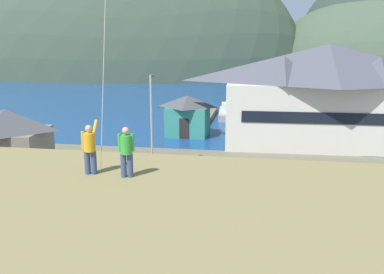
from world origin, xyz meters
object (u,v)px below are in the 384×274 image
object	(u,v)px
harbor_lodge	(327,92)
person_companion	(126,150)
parked_car_mid_row_near	(276,176)
parking_light_pole	(152,117)
parked_car_back_row_right	(310,217)
person_kite_flyer	(90,147)
moored_boat_outer_mooring	(228,112)
parked_car_corner_spot	(140,171)
wharf_dock	(201,117)
parked_car_front_row_end	(206,177)
storage_shed_waterside	(188,115)
storage_shed_near_lot	(7,142)
moored_boat_wharfside	(179,112)

from	to	relation	value
harbor_lodge	person_companion	size ratio (longest dim) A/B	12.50
harbor_lodge	parked_car_mid_row_near	size ratio (longest dim) A/B	5.02
parked_car_mid_row_near	parking_light_pole	bearing A→B (deg)	164.03
parked_car_mid_row_near	parked_car_back_row_right	distance (m)	7.30
person_kite_flyer	moored_boat_outer_mooring	bearing A→B (deg)	88.17
parked_car_mid_row_near	parked_car_corner_spot	bearing A→B (deg)	-176.54
parked_car_corner_spot	person_kite_flyer	xyz separation A→B (m)	(3.04, -15.89, 6.11)
person_companion	parked_car_back_row_right	bearing A→B (deg)	51.81
harbor_lodge	person_companion	distance (m)	33.12
harbor_lodge	parked_car_corner_spot	xyz separation A→B (m)	(-15.65, -15.11, -4.49)
harbor_lodge	parking_light_pole	world-z (taller)	harbor_lodge
wharf_dock	harbor_lodge	bearing A→B (deg)	-39.66
parked_car_front_row_end	parking_light_pole	xyz separation A→B (m)	(-5.11, 4.13, 3.57)
parking_light_pole	wharf_dock	bearing A→B (deg)	88.04
storage_shed_waterside	storage_shed_near_lot	bearing A→B (deg)	-125.22
storage_shed_waterside	parked_car_front_row_end	bearing A→B (deg)	-75.93
moored_boat_wharfside	person_kite_flyer	xyz separation A→B (m)	(5.56, -44.68, 6.46)
harbor_lodge	person_companion	world-z (taller)	harbor_lodge
harbor_lodge	parking_light_pole	size ratio (longest dim) A/B	2.73
wharf_dock	person_companion	xyz separation A→B (m)	(3.49, -43.34, 6.81)
harbor_lodge	parked_car_corner_spot	bearing A→B (deg)	-136.01
person_kite_flyer	person_companion	xyz separation A→B (m)	(1.35, -0.12, -0.02)
wharf_dock	parked_car_back_row_right	bearing A→B (deg)	-72.03
storage_shed_waterside	parked_car_back_row_right	size ratio (longest dim) A/B	1.23
harbor_lodge	storage_shed_near_lot	bearing A→B (deg)	-150.95
storage_shed_near_lot	parking_light_pole	distance (m)	11.66
parking_light_pole	harbor_lodge	bearing A→B (deg)	36.66
parking_light_pole	person_companion	xyz separation A→B (m)	(4.31, -19.53, 2.53)
moored_boat_outer_mooring	parked_car_back_row_right	xyz separation A→B (m)	(7.38, -35.76, 0.34)
moored_boat_outer_mooring	person_kite_flyer	distance (m)	45.63
harbor_lodge	moored_boat_wharfside	xyz separation A→B (m)	(-18.16, 13.69, -4.84)
parked_car_corner_spot	person_companion	bearing A→B (deg)	-74.66
wharf_dock	parking_light_pole	xyz separation A→B (m)	(-0.81, -23.81, 4.28)
harbor_lodge	person_kite_flyer	xyz separation A→B (m)	(-12.60, -31.00, 1.62)
moored_boat_wharfside	moored_boat_outer_mooring	bearing A→B (deg)	3.78
harbor_lodge	parked_car_front_row_end	distance (m)	19.40
parked_car_back_row_right	parked_car_mid_row_near	bearing A→B (deg)	102.90
storage_shed_near_lot	person_companion	bearing A→B (deg)	-46.70
storage_shed_near_lot	wharf_dock	distance (m)	29.62
storage_shed_near_lot	storage_shed_waterside	world-z (taller)	storage_shed_near_lot
wharf_dock	parked_car_mid_row_near	size ratio (longest dim) A/B	3.15
moored_boat_wharfside	parking_light_pole	distance (m)	25.70
parked_car_mid_row_near	parked_car_back_row_right	bearing A→B (deg)	-77.10
harbor_lodge	storage_shed_near_lot	xyz separation A→B (m)	(-26.63, -14.79, -2.69)
storage_shed_waterside	moored_boat_wharfside	distance (m)	12.37
wharf_dock	person_kite_flyer	distance (m)	43.81
parked_car_mid_row_near	parked_car_back_row_right	size ratio (longest dim) A/B	1.03
person_companion	person_kite_flyer	bearing A→B (deg)	175.13
parked_car_front_row_end	parked_car_back_row_right	bearing A→B (deg)	-41.46
wharf_dock	parked_car_corner_spot	distance (m)	27.35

